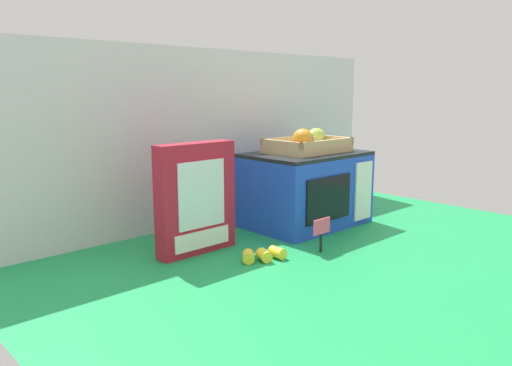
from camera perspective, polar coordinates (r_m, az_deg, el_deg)
ground_plane at (r=1.62m, az=1.25°, el=-5.99°), size 1.70×1.70×0.00m
display_back_panel at (r=1.77m, az=-5.10°, el=5.35°), size 1.61×0.03×0.60m
toy_microwave at (r=1.73m, az=5.73°, el=-0.65°), size 0.41×0.29×0.25m
food_groups_crate at (r=1.71m, az=5.97°, el=4.43°), size 0.27×0.19×0.09m
cookie_set_box at (r=1.42m, az=-6.90°, el=-1.80°), size 0.25×0.06×0.32m
price_sign at (r=1.45m, az=7.54°, el=-5.36°), size 0.07×0.01×0.10m
loose_toy_banana at (r=1.38m, az=0.85°, el=-8.25°), size 0.12×0.08×0.03m
loose_toy_apple at (r=2.00m, az=10.88°, el=-1.98°), size 0.07×0.07×0.07m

